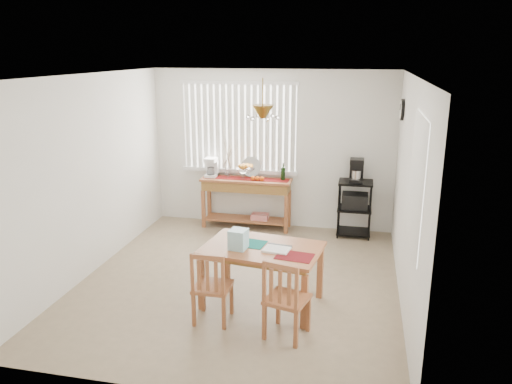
% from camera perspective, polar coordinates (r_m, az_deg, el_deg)
% --- Properties ---
extents(ground, '(4.00, 4.50, 0.01)m').
position_cam_1_polar(ground, '(6.57, -1.90, -10.13)').
color(ground, gray).
extents(room_shell, '(4.20, 4.70, 2.70)m').
position_cam_1_polar(room_shell, '(6.04, -1.98, 4.56)').
color(room_shell, white).
rests_on(room_shell, ground).
extents(sideboard, '(1.49, 0.42, 0.84)m').
position_cam_1_polar(sideboard, '(8.27, -1.06, 0.11)').
color(sideboard, '#A25E36').
rests_on(sideboard, ground).
extents(sideboard_items, '(1.42, 0.35, 0.64)m').
position_cam_1_polar(sideboard_items, '(8.26, -2.74, 2.51)').
color(sideboard_items, maroon).
rests_on(sideboard_items, sideboard).
extents(wire_cart, '(0.53, 0.42, 0.90)m').
position_cam_1_polar(wire_cart, '(8.07, 11.22, -1.27)').
color(wire_cart, black).
rests_on(wire_cart, ground).
extents(cart_items, '(0.21, 0.25, 0.37)m').
position_cam_1_polar(cart_items, '(7.94, 11.42, 2.40)').
color(cart_items, black).
rests_on(cart_items, wire_cart).
extents(dining_table, '(1.43, 1.02, 0.71)m').
position_cam_1_polar(dining_table, '(5.77, 0.71, -7.04)').
color(dining_table, '#A25E36').
rests_on(dining_table, ground).
extents(table_items, '(1.02, 0.61, 0.23)m').
position_cam_1_polar(table_items, '(5.65, -0.91, -5.73)').
color(table_items, '#136E67').
rests_on(table_items, dining_table).
extents(chair_left, '(0.40, 0.40, 0.85)m').
position_cam_1_polar(chair_left, '(5.50, -5.10, -10.77)').
color(chair_left, '#A25E36').
rests_on(chair_left, ground).
extents(chair_right, '(0.49, 0.49, 0.88)m').
position_cam_1_polar(chair_right, '(5.20, 3.40, -12.16)').
color(chair_right, '#A25E36').
rests_on(chair_right, ground).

